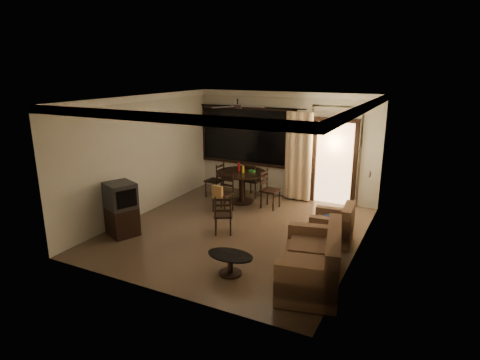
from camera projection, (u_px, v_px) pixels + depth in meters
The scene contains 12 objects.
ground at pixel (238, 230), 8.67m from camera, with size 5.50×5.50×0.00m, color #7F6651.
room_shell at pixel (294, 136), 9.44m from camera, with size 5.50×6.70×5.50m.
dining_table at pixel (241, 178), 10.32m from camera, with size 1.30×1.30×1.03m.
dining_chair_west at pixel (215, 187), 10.84m from camera, with size 0.46×0.46×0.95m.
dining_chair_east at pixel (270, 197), 9.99m from camera, with size 0.46×0.46×0.95m.
dining_chair_south at pixel (223, 200), 9.71m from camera, with size 0.46×0.51×0.95m.
dining_chair_north at pixel (253, 186), 10.87m from camera, with size 0.46×0.46×0.95m.
tv_cabinet at pixel (121, 209), 8.29m from camera, with size 0.75×0.72×1.13m.
sofa at pixel (314, 264), 6.42m from camera, with size 1.26×1.87×0.91m.
armchair at pixel (334, 227), 7.99m from camera, with size 0.84×0.84×0.78m.
coffee_table at pixel (230, 261), 6.78m from camera, with size 0.82×0.49×0.36m.
side_chair at pixel (223, 222), 8.44m from camera, with size 0.52×0.52×0.86m.
Camera 1 is at (3.67, -7.17, 3.40)m, focal length 30.00 mm.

